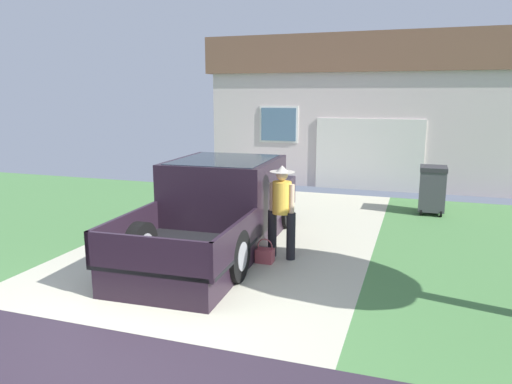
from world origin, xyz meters
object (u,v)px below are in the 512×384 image
(wheeled_trash_bin, at_px, (432,188))
(person_with_hat, at_px, (282,207))
(pickup_truck, at_px, (223,206))
(handbag, at_px, (265,255))
(house_with_garage, at_px, (383,109))

(wheeled_trash_bin, bearing_deg, person_with_hat, -120.90)
(person_with_hat, bearing_deg, pickup_truck, -6.73)
(handbag, bearing_deg, wheeled_trash_bin, 59.08)
(house_with_garage, bearing_deg, handbag, -96.29)
(pickup_truck, relative_size, house_with_garage, 0.48)
(person_with_hat, distance_m, wheeled_trash_bin, 4.90)
(house_with_garage, xyz_separation_m, wheeled_trash_bin, (1.61, -5.46, -1.68))
(handbag, relative_size, wheeled_trash_bin, 0.36)
(person_with_hat, bearing_deg, handbag, 70.32)
(pickup_truck, distance_m, wheeled_trash_bin, 5.34)
(house_with_garage, bearing_deg, person_with_hat, -95.35)
(handbag, bearing_deg, house_with_garage, 83.71)
(person_with_hat, height_order, wheeled_trash_bin, person_with_hat)
(handbag, height_order, house_with_garage, house_with_garage)
(pickup_truck, distance_m, house_with_garage, 9.62)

